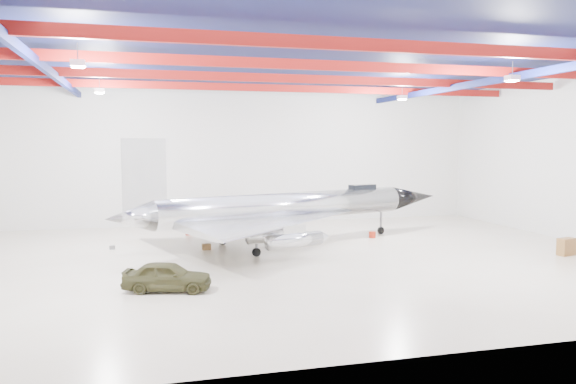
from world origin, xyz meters
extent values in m
plane|color=beige|center=(0.00, 0.00, 0.00)|extent=(40.00, 40.00, 0.00)
plane|color=silver|center=(0.00, 15.00, 5.50)|extent=(40.00, 0.00, 40.00)
plane|color=#0A0F38|center=(0.00, 0.00, 11.00)|extent=(40.00, 40.00, 0.00)
cube|color=maroon|center=(0.00, -9.00, 10.40)|extent=(39.50, 0.25, 0.50)
cube|color=maroon|center=(0.00, -3.00, 10.40)|extent=(39.50, 0.25, 0.50)
cube|color=maroon|center=(0.00, 3.00, 10.40)|extent=(39.50, 0.25, 0.50)
cube|color=maroon|center=(0.00, 9.00, 10.40)|extent=(39.50, 0.25, 0.50)
cube|color=#0C144D|center=(-12.00, 0.00, 10.10)|extent=(0.25, 29.50, 0.40)
cube|color=#0C144D|center=(12.00, 0.00, 10.10)|extent=(0.25, 29.50, 0.40)
cube|color=silver|center=(-10.00, -6.00, 9.70)|extent=(0.55, 0.55, 0.25)
cube|color=silver|center=(10.00, -6.00, 9.70)|extent=(0.55, 0.55, 0.25)
cube|color=silver|center=(-10.00, 6.00, 9.70)|extent=(0.55, 0.55, 0.25)
cube|color=silver|center=(10.00, 6.00, 9.70)|extent=(0.55, 0.55, 0.25)
cylinder|color=silver|center=(1.36, 4.45, 2.48)|extent=(17.42, 7.17, 1.77)
cone|color=black|center=(11.91, 7.87, 2.48)|extent=(4.77, 3.06, 1.77)
cone|color=silver|center=(-8.34, 1.29, 2.48)|extent=(3.08, 2.51, 1.77)
cube|color=silver|center=(-7.50, 1.57, 4.79)|extent=(2.39, 0.87, 3.99)
cube|color=black|center=(7.27, 6.37, 3.42)|extent=(2.08, 1.28, 0.44)
cylinder|color=silver|center=(0.34, -1.02, 1.24)|extent=(3.45, 1.80, 0.80)
cylinder|color=silver|center=(-0.35, 1.09, 1.24)|extent=(3.45, 1.80, 0.80)
cylinder|color=silver|center=(-1.99, 6.15, 1.24)|extent=(3.45, 1.80, 0.80)
cylinder|color=silver|center=(-2.68, 8.26, 1.24)|extent=(3.45, 1.80, 0.80)
cylinder|color=#59595B|center=(8.95, 6.91, 0.80)|extent=(0.16, 0.16, 1.60)
cylinder|color=black|center=(8.95, 6.91, 0.25)|extent=(0.53, 0.34, 0.50)
cylinder|color=#59595B|center=(-1.33, 1.24, 0.80)|extent=(0.16, 0.16, 1.60)
cylinder|color=black|center=(-1.33, 1.24, 0.25)|extent=(0.53, 0.34, 0.50)
cylinder|color=#59595B|center=(-2.70, 5.46, 0.80)|extent=(0.16, 0.16, 1.60)
cylinder|color=black|center=(-2.70, 5.46, 0.25)|extent=(0.53, 0.34, 0.50)
imported|color=#38371C|center=(-6.64, -5.19, 0.66)|extent=(4.14, 2.49, 1.32)
cube|color=brown|center=(16.23, -2.99, 0.50)|extent=(1.20, 0.80, 1.01)
cube|color=olive|center=(-3.89, 4.07, 0.18)|extent=(0.54, 0.45, 0.35)
cube|color=#A32310|center=(-4.48, 9.87, 0.16)|extent=(0.49, 0.41, 0.31)
cube|color=olive|center=(2.02, 6.93, 0.23)|extent=(0.81, 0.73, 0.47)
cube|color=#59595B|center=(-9.50, 5.64, 0.12)|extent=(0.37, 0.31, 0.23)
cylinder|color=#A32310|center=(7.69, 5.51, 0.22)|extent=(0.60, 0.60, 0.43)
cylinder|color=#59595B|center=(3.45, 7.30, 0.18)|extent=(0.50, 0.50, 0.35)
camera|label=1|loc=(-7.62, -30.09, 6.53)|focal=35.00mm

